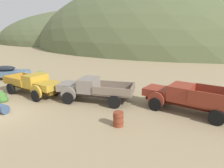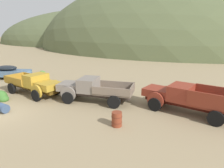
# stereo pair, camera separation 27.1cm
# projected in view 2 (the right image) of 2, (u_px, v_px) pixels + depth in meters

# --- Properties ---
(ground_plane) EXTENTS (300.00, 300.00, 0.00)m
(ground_plane) POSITION_uv_depth(u_px,v_px,m) (0.00, 114.00, 13.47)
(ground_plane) COLOR #998460
(hill_far_right) EXTENTS (98.98, 56.97, 29.38)m
(hill_far_right) POSITION_uv_depth(u_px,v_px,m) (96.00, 43.00, 89.37)
(hill_far_right) COLOR #56603D
(hill_far_right) RESTS_ON ground
(hill_distant) EXTENTS (93.38, 78.82, 44.24)m
(hill_distant) POSITION_uv_depth(u_px,v_px,m) (169.00, 46.00, 72.20)
(hill_distant) COLOR #56603D
(hill_distant) RESTS_ON ground
(car_chalk_blue) EXTENTS (5.25, 3.13, 1.57)m
(car_chalk_blue) POSITION_uv_depth(u_px,v_px,m) (10.00, 72.00, 23.21)
(car_chalk_blue) COLOR slate
(car_chalk_blue) RESTS_ON ground
(truck_mustard) EXTENTS (6.09, 3.21, 1.89)m
(truck_mustard) POSITION_uv_depth(u_px,v_px,m) (36.00, 84.00, 17.23)
(truck_mustard) COLOR #593D12
(truck_mustard) RESTS_ON ground
(truck_primer_gray) EXTENTS (6.20, 2.98, 1.89)m
(truck_primer_gray) POSITION_uv_depth(u_px,v_px,m) (90.00, 89.00, 15.78)
(truck_primer_gray) COLOR #3D322D
(truck_primer_gray) RESTS_ON ground
(truck_rust_red) EXTENTS (6.64, 3.56, 1.91)m
(truck_rust_red) POSITION_uv_depth(u_px,v_px,m) (183.00, 98.00, 13.68)
(truck_rust_red) COLOR #42140D
(truck_rust_red) RESTS_ON ground
(oil_drum_tipped) EXTENTS (0.91, 0.75, 0.63)m
(oil_drum_tipped) POSITION_uv_depth(u_px,v_px,m) (2.00, 108.00, 13.70)
(oil_drum_tipped) COLOR #384C6B
(oil_drum_tipped) RESTS_ON ground
(oil_drum_by_truck) EXTENTS (0.65, 0.65, 0.88)m
(oil_drum_by_truck) POSITION_uv_depth(u_px,v_px,m) (117.00, 119.00, 11.68)
(oil_drum_by_truck) COLOR brown
(oil_drum_by_truck) RESTS_ON ground
(bush_between_trucks) EXTENTS (1.22, 0.93, 1.07)m
(bush_between_trucks) POSITION_uv_depth(u_px,v_px,m) (2.00, 97.00, 16.05)
(bush_between_trucks) COLOR #3D702D
(bush_between_trucks) RESTS_ON ground
(bush_front_left) EXTENTS (0.91, 0.74, 0.71)m
(bush_front_left) POSITION_uv_depth(u_px,v_px,m) (42.00, 73.00, 25.41)
(bush_front_left) COLOR #4C8438
(bush_front_left) RESTS_ON ground
(bush_lone_scrub) EXTENTS (0.91, 1.02, 0.87)m
(bush_lone_scrub) POSITION_uv_depth(u_px,v_px,m) (195.00, 92.00, 17.64)
(bush_lone_scrub) COLOR #5B8E42
(bush_lone_scrub) RESTS_ON ground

